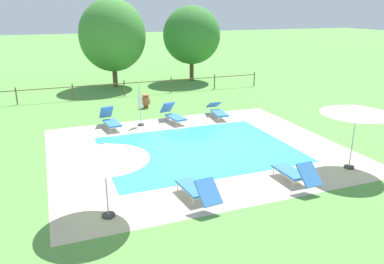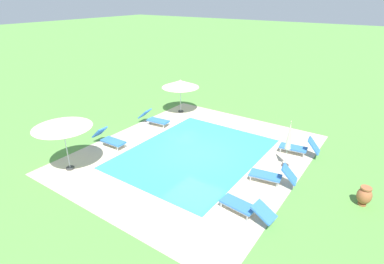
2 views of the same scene
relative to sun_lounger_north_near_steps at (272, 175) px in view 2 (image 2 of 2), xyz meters
name	(u,v)px [view 2 (image 2 of 2)]	position (x,y,z in m)	size (l,w,h in m)	color
ground_plane	(194,153)	(-0.32, -4.12, -0.39)	(160.00, 160.00, 0.00)	#599342
pool_deck_paving	(194,153)	(-0.32, -4.12, -0.38)	(11.69, 9.98, 0.01)	beige
swimming_pool_water	(194,153)	(-0.32, -4.12, -0.38)	(7.60, 5.88, 0.01)	#38C6D1
pool_coping_rim	(194,153)	(-0.32, -4.12, -0.38)	(8.08, 6.36, 0.01)	beige
sun_lounger_north_near_steps	(272,175)	(0.00, 0.00, 0.00)	(0.89, 1.98, 0.94)	#3370BC
sun_lounger_north_mid	(245,207)	(2.47, -0.03, -0.03)	(0.81, 2.12, 0.73)	#3370BC
sun_lounger_north_far	(109,139)	(1.48, -8.23, -0.01)	(0.65, 1.96, 0.90)	#3370BC
sun_lounger_north_end	(154,119)	(-1.96, -8.17, -0.01)	(0.80, 2.01, 0.89)	#3370BC
sun_lounger_south_near_corner	(299,147)	(-3.16, 0.13, 0.01)	(0.81, 1.92, 0.98)	#3370BC
patio_umbrella_open_foreground	(180,84)	(-4.61, -8.16, 1.55)	(2.42, 2.42, 2.20)	#383838
patio_umbrella_open_by_bench	(62,124)	(4.10, -7.89, 1.80)	(2.49, 2.49, 2.40)	#383838
patio_umbrella_closed_row_west	(289,138)	(-1.69, -0.01, 1.03)	(0.32, 0.32, 2.25)	#383838
terracotta_urn_near_fence	(364,196)	(-0.57, 3.34, 0.03)	(0.52, 0.52, 0.78)	#A85B38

